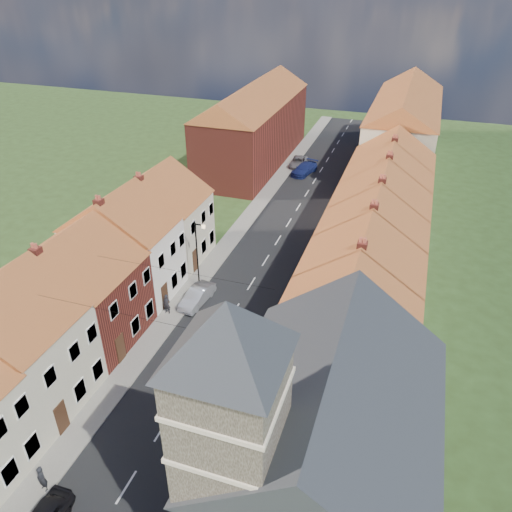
# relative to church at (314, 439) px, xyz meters

# --- Properties ---
(road) EXTENTS (7.00, 90.00, 0.02)m
(road) POSITION_rel_church_xyz_m (-9.36, 26.68, -5.87)
(road) COLOR black
(road) RESTS_ON ground
(pavement_left) EXTENTS (1.80, 90.00, 0.12)m
(pavement_left) POSITION_rel_church_xyz_m (-13.76, 26.68, -5.82)
(pavement_left) COLOR #9A978C
(pavement_left) RESTS_ON ground
(pavement_right) EXTENTS (1.80, 90.00, 0.12)m
(pavement_right) POSITION_rel_church_xyz_m (-4.96, 26.68, -5.82)
(pavement_right) COLOR #9A978C
(pavement_right) RESTS_ON ground
(church) EXTENTS (11.25, 14.25, 15.20)m
(church) POSITION_rel_church_xyz_m (0.00, 0.00, 0.00)
(church) COLOR #3B3529
(church) RESTS_ON ground
(cottage_r_tudor) EXTENTS (8.30, 5.20, 9.00)m
(cottage_r_tudor) POSITION_rel_church_xyz_m (-0.09, 9.37, -1.41)
(cottage_r_tudor) COLOR beige
(cottage_r_tudor) RESTS_ON ground
(cottage_r_white_near) EXTENTS (8.30, 6.00, 9.00)m
(cottage_r_white_near) POSITION_rel_church_xyz_m (-0.06, 14.77, -1.40)
(cottage_r_white_near) COLOR white
(cottage_r_white_near) RESTS_ON ground
(cottage_r_cream_mid) EXTENTS (8.30, 5.20, 9.00)m
(cottage_r_cream_mid) POSITION_rel_church_xyz_m (-0.06, 20.17, -1.40)
(cottage_r_cream_mid) COLOR beige
(cottage_r_cream_mid) RESTS_ON ground
(cottage_r_pink) EXTENTS (8.30, 6.00, 9.00)m
(cottage_r_pink) POSITION_rel_church_xyz_m (-0.06, 25.57, -1.40)
(cottage_r_pink) COLOR tan
(cottage_r_pink) RESTS_ON ground
(cottage_r_white_far) EXTENTS (8.30, 5.20, 9.00)m
(cottage_r_white_far) POSITION_rel_church_xyz_m (-0.06, 30.97, -1.40)
(cottage_r_white_far) COLOR white
(cottage_r_white_far) RESTS_ON ground
(cottage_r_cream_far) EXTENTS (8.30, 6.00, 9.00)m
(cottage_r_cream_far) POSITION_rel_church_xyz_m (-0.06, 36.37, -1.40)
(cottage_r_cream_far) COLOR tan
(cottage_r_cream_far) RESTS_ON ground
(cottage_l_cream) EXTENTS (8.30, 6.30, 9.10)m
(cottage_l_cream) POSITION_rel_church_xyz_m (-18.66, 2.22, -1.35)
(cottage_l_cream) COLOR beige
(cottage_l_cream) RESTS_ON ground
(cottage_l_white) EXTENTS (8.30, 6.90, 8.80)m
(cottage_l_white) POSITION_rel_church_xyz_m (-18.66, 8.62, -1.51)
(cottage_l_white) COLOR #5D221B
(cottage_l_white) RESTS_ON ground
(cottage_l_brick_mid) EXTENTS (8.30, 5.70, 9.10)m
(cottage_l_brick_mid) POSITION_rel_church_xyz_m (-18.66, 14.72, -1.35)
(cottage_l_brick_mid) COLOR white
(cottage_l_brick_mid) RESTS_ON ground
(cottage_l_pink) EXTENTS (8.30, 6.30, 8.80)m
(cottage_l_pink) POSITION_rel_church_xyz_m (-18.66, 20.52, -1.51)
(cottage_l_pink) COLOR beige
(cottage_l_pink) RESTS_ON ground
(block_right_far) EXTENTS (8.30, 24.20, 10.50)m
(block_right_far) POSITION_rel_church_xyz_m (-0.06, 51.68, -0.58)
(block_right_far) COLOR beige
(block_right_far) RESTS_ON ground
(block_left_far) EXTENTS (8.30, 24.20, 10.50)m
(block_left_far) POSITION_rel_church_xyz_m (-18.66, 46.68, -0.58)
(block_left_far) COLOR #5D221B
(block_left_far) RESTS_ON ground
(lamppost) EXTENTS (0.88, 0.15, 6.00)m
(lamppost) POSITION_rel_church_xyz_m (-13.17, 16.68, -2.34)
(lamppost) COLOR black
(lamppost) RESTS_ON pavement_left
(car_mid) EXTENTS (1.80, 4.04, 1.29)m
(car_mid) POSITION_rel_church_xyz_m (-12.56, 14.73, -5.23)
(car_mid) COLOR #A0A2A8
(car_mid) RESTS_ON ground
(car_far) EXTENTS (2.98, 4.96, 1.35)m
(car_far) POSITION_rel_church_xyz_m (-11.15, 44.58, -5.20)
(car_far) COLOR navy
(car_far) RESTS_ON ground
(car_distant) EXTENTS (2.06, 4.26, 1.17)m
(car_distant) POSITION_rel_church_xyz_m (-12.56, 47.03, -5.29)
(car_distant) COLOR #929499
(car_distant) RESTS_ON ground
(pedestrian_left) EXTENTS (0.66, 0.50, 1.62)m
(pedestrian_left) POSITION_rel_church_xyz_m (-13.23, -2.80, -4.95)
(pedestrian_left) COLOR black
(pedestrian_left) RESTS_ON pavement_left
(pedestrian_right) EXTENTS (0.87, 0.70, 1.69)m
(pedestrian_right) POSITION_rel_church_xyz_m (-5.49, 3.11, -4.91)
(pedestrian_right) COLOR black
(pedestrian_right) RESTS_ON pavement_right
(pedestrian_left_b) EXTENTS (0.61, 0.42, 1.62)m
(pedestrian_left_b) POSITION_rel_church_xyz_m (-14.14, 12.68, -4.95)
(pedestrian_left_b) COLOR black
(pedestrian_left_b) RESTS_ON pavement_left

